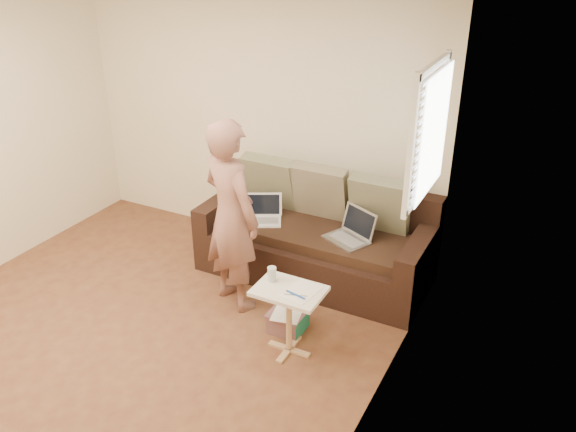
{
  "coord_description": "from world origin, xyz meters",
  "views": [
    {
      "loc": [
        2.96,
        -2.79,
        3.12
      ],
      "look_at": [
        0.8,
        1.4,
        0.78
      ],
      "focal_mm": 36.93,
      "sensor_mm": 36.0,
      "label": 1
    }
  ],
  "objects_px": {
    "laptop_silver": "(346,241)",
    "striped_box": "(288,320)",
    "drinking_glass": "(272,274)",
    "laptop_white": "(263,222)",
    "sofa": "(315,236)",
    "person": "(231,216)",
    "side_table": "(289,321)"
  },
  "relations": [
    {
      "from": "sofa",
      "to": "laptop_white",
      "type": "relative_size",
      "value": 6.33
    },
    {
      "from": "sofa",
      "to": "striped_box",
      "type": "xyz_separation_m",
      "value": [
        0.18,
        -0.91,
        -0.33
      ]
    },
    {
      "from": "drinking_glass",
      "to": "side_table",
      "type": "bearing_deg",
      "value": -15.36
    },
    {
      "from": "sofa",
      "to": "side_table",
      "type": "bearing_deg",
      "value": -74.91
    },
    {
      "from": "side_table",
      "to": "drinking_glass",
      "type": "xyz_separation_m",
      "value": [
        -0.18,
        0.05,
        0.36
      ]
    },
    {
      "from": "drinking_glass",
      "to": "striped_box",
      "type": "xyz_separation_m",
      "value": [
        0.04,
        0.2,
        -0.56
      ]
    },
    {
      "from": "sofa",
      "to": "person",
      "type": "bearing_deg",
      "value": -121.22
    },
    {
      "from": "sofa",
      "to": "drinking_glass",
      "type": "relative_size",
      "value": 18.33
    },
    {
      "from": "laptop_silver",
      "to": "drinking_glass",
      "type": "distance_m",
      "value": 1.03
    },
    {
      "from": "laptop_white",
      "to": "person",
      "type": "relative_size",
      "value": 0.2
    },
    {
      "from": "laptop_white",
      "to": "person",
      "type": "xyz_separation_m",
      "value": [
        0.04,
        -0.61,
        0.35
      ]
    },
    {
      "from": "person",
      "to": "drinking_glass",
      "type": "bearing_deg",
      "value": 170.32
    },
    {
      "from": "laptop_white",
      "to": "striped_box",
      "type": "bearing_deg",
      "value": -76.6
    },
    {
      "from": "side_table",
      "to": "laptop_silver",
      "type": "bearing_deg",
      "value": 87.18
    },
    {
      "from": "laptop_silver",
      "to": "side_table",
      "type": "relative_size",
      "value": 0.66
    },
    {
      "from": "laptop_silver",
      "to": "striped_box",
      "type": "relative_size",
      "value": 1.3
    },
    {
      "from": "laptop_white",
      "to": "side_table",
      "type": "distance_m",
      "value": 1.32
    },
    {
      "from": "laptop_silver",
      "to": "laptop_white",
      "type": "relative_size",
      "value": 1.13
    },
    {
      "from": "side_table",
      "to": "striped_box",
      "type": "distance_m",
      "value": 0.34
    },
    {
      "from": "person",
      "to": "drinking_glass",
      "type": "relative_size",
      "value": 14.47
    },
    {
      "from": "laptop_silver",
      "to": "striped_box",
      "type": "distance_m",
      "value": 0.92
    },
    {
      "from": "laptop_silver",
      "to": "side_table",
      "type": "xyz_separation_m",
      "value": [
        -0.05,
        -1.04,
        -0.22
      ]
    },
    {
      "from": "laptop_white",
      "to": "drinking_glass",
      "type": "bearing_deg",
      "value": -84.61
    },
    {
      "from": "striped_box",
      "to": "person",
      "type": "bearing_deg",
      "value": 165.44
    },
    {
      "from": "laptop_white",
      "to": "drinking_glass",
      "type": "relative_size",
      "value": 2.9
    },
    {
      "from": "side_table",
      "to": "striped_box",
      "type": "bearing_deg",
      "value": 118.54
    },
    {
      "from": "laptop_silver",
      "to": "laptop_white",
      "type": "distance_m",
      "value": 0.86
    },
    {
      "from": "sofa",
      "to": "side_table",
      "type": "height_order",
      "value": "sofa"
    },
    {
      "from": "laptop_silver",
      "to": "striped_box",
      "type": "height_order",
      "value": "laptop_silver"
    },
    {
      "from": "laptop_white",
      "to": "drinking_glass",
      "type": "height_order",
      "value": "drinking_glass"
    },
    {
      "from": "laptop_silver",
      "to": "side_table",
      "type": "bearing_deg",
      "value": -66.88
    },
    {
      "from": "laptop_silver",
      "to": "sofa",
      "type": "bearing_deg",
      "value": -171.73
    }
  ]
}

